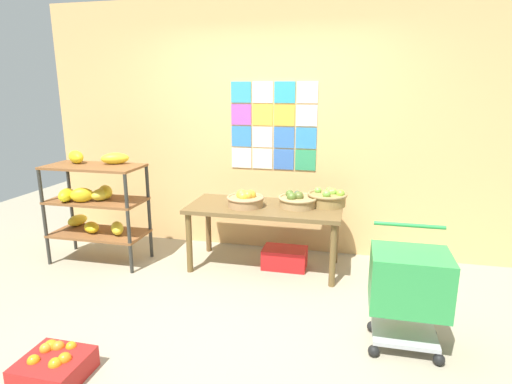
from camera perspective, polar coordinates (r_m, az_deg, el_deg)
name	(u,v)px	position (r m, az deg, el deg)	size (l,w,h in m)	color
ground	(227,320)	(3.53, -4.00, -16.94)	(9.29, 9.29, 0.00)	gray
back_wall_with_art	(269,128)	(4.68, 1.82, 8.61)	(5.18, 0.07, 2.75)	#DFAD6A
banana_shelf_unit	(95,199)	(4.71, -21.02, -0.91)	(0.99, 0.56, 1.17)	#2D2D28
display_table	(265,213)	(4.25, 1.17, -2.91)	(1.54, 0.69, 0.66)	brown
fruit_basket_right	(245,199)	(4.20, -1.45, -1.00)	(0.37, 0.37, 0.17)	#A77F52
fruit_basket_back_left	(297,200)	(4.21, 5.61, -1.12)	(0.39, 0.39, 0.16)	#A48351
fruit_basket_left	(328,198)	(4.30, 9.69, -0.76)	(0.40, 0.40, 0.18)	olive
produce_crate_under_table	(285,258)	(4.41, 3.91, -8.90)	(0.45, 0.29, 0.21)	red
orange_crate_foreground	(54,366)	(3.18, -25.70, -20.50)	(0.40, 0.38, 0.20)	#B21F1D
shopping_cart	(409,284)	(3.16, 20.03, -11.61)	(0.52, 0.46, 0.86)	black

